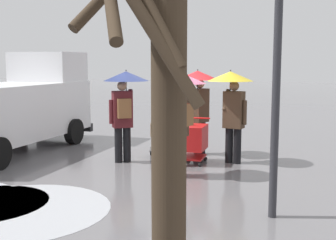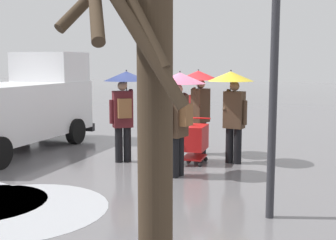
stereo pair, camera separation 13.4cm
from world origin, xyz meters
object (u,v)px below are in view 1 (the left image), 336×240
(shopping_cart_vendor, at_px, (194,139))
(pedestrian_black_side, at_px, (124,95))
(hand_dolly_boxes, at_px, (160,136))
(street_lamp, at_px, (277,58))
(bare_tree_near, at_px, (167,141))
(cargo_van_parked_right, at_px, (13,106))
(pedestrian_white_side, at_px, (232,95))
(pedestrian_pink_side, at_px, (180,100))
(pedestrian_far_side, at_px, (198,92))

(shopping_cart_vendor, xyz_separation_m, pedestrian_black_side, (1.55, 0.42, 1.00))
(shopping_cart_vendor, height_order, hand_dolly_boxes, hand_dolly_boxes)
(hand_dolly_boxes, bearing_deg, pedestrian_black_side, 48.48)
(street_lamp, bearing_deg, bare_tree_near, 85.30)
(pedestrian_black_side, bearing_deg, cargo_van_parked_right, -3.87)
(pedestrian_white_side, bearing_deg, bare_tree_near, 97.99)
(cargo_van_parked_right, bearing_deg, shopping_cart_vendor, -177.67)
(pedestrian_pink_side, xyz_separation_m, bare_tree_near, (-1.76, 5.65, 0.22))
(pedestrian_white_side, relative_size, pedestrian_far_side, 1.00)
(pedestrian_black_side, relative_size, pedestrian_far_side, 1.00)
(cargo_van_parked_right, height_order, hand_dolly_boxes, cargo_van_parked_right)
(cargo_van_parked_right, bearing_deg, street_lamp, 157.83)
(cargo_van_parked_right, height_order, pedestrian_black_side, cargo_van_parked_right)
(cargo_van_parked_right, distance_m, bare_tree_near, 9.43)
(cargo_van_parked_right, distance_m, street_lamp, 7.62)
(hand_dolly_boxes, relative_size, pedestrian_far_side, 0.61)
(hand_dolly_boxes, relative_size, bare_tree_near, 0.35)
(cargo_van_parked_right, distance_m, pedestrian_black_side, 3.33)
(bare_tree_near, distance_m, street_lamp, 3.87)
(pedestrian_white_side, distance_m, pedestrian_far_side, 1.16)
(shopping_cart_vendor, bearing_deg, hand_dolly_boxes, -16.38)
(pedestrian_white_side, height_order, pedestrian_far_side, same)
(pedestrian_black_side, relative_size, pedestrian_white_side, 1.00)
(pedestrian_pink_side, height_order, street_lamp, street_lamp)
(shopping_cart_vendor, height_order, pedestrian_black_side, pedestrian_black_side)
(bare_tree_near, bearing_deg, hand_dolly_boxes, -68.96)
(pedestrian_black_side, distance_m, street_lamp, 4.58)
(hand_dolly_boxes, xyz_separation_m, pedestrian_far_side, (-0.75, -0.69, 1.02))
(pedestrian_white_side, bearing_deg, hand_dolly_boxes, 2.04)
(bare_tree_near, bearing_deg, pedestrian_far_side, -75.74)
(shopping_cart_vendor, xyz_separation_m, pedestrian_pink_side, (-0.05, 1.20, 1.00))
(cargo_van_parked_right, height_order, street_lamp, street_lamp)
(pedestrian_black_side, bearing_deg, pedestrian_pink_side, 153.80)
(pedestrian_white_side, xyz_separation_m, bare_tree_near, (-1.01, 7.19, 0.22))
(pedestrian_pink_side, distance_m, pedestrian_white_side, 1.71)
(street_lamp, bearing_deg, pedestrian_far_side, -60.12)
(pedestrian_black_side, xyz_separation_m, street_lamp, (-3.67, 2.62, 0.80))
(cargo_van_parked_right, relative_size, pedestrian_far_side, 2.51)
(pedestrian_white_side, distance_m, street_lamp, 3.71)
(shopping_cart_vendor, distance_m, bare_tree_near, 7.19)
(street_lamp, bearing_deg, shopping_cart_vendor, -55.05)
(pedestrian_far_side, distance_m, bare_tree_near, 8.07)
(shopping_cart_vendor, height_order, pedestrian_pink_side, pedestrian_pink_side)
(hand_dolly_boxes, relative_size, street_lamp, 0.34)
(shopping_cart_vendor, distance_m, street_lamp, 4.12)
(pedestrian_white_side, xyz_separation_m, pedestrian_far_side, (0.98, -0.63, 0.00))
(hand_dolly_boxes, height_order, street_lamp, street_lamp)
(pedestrian_white_side, xyz_separation_m, street_lamp, (-1.32, 3.37, 0.80))
(shopping_cart_vendor, xyz_separation_m, bare_tree_near, (-1.81, 6.85, 1.22))
(shopping_cart_vendor, height_order, street_lamp, street_lamp)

